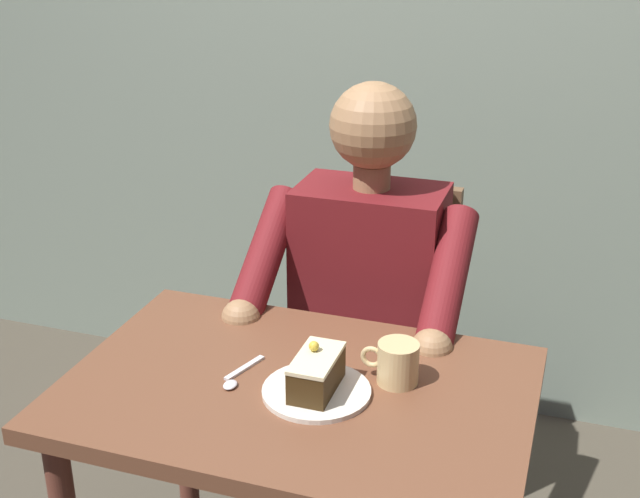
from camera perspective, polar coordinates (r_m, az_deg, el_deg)
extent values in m
cube|color=brown|center=(1.65, -1.59, -9.85)|extent=(0.91, 0.61, 0.04)
cylinder|color=brown|center=(2.17, -9.26, -12.48)|extent=(0.05, 0.05, 0.70)
cube|color=brown|center=(2.24, 3.37, -8.39)|extent=(0.42, 0.42, 0.04)
cube|color=brown|center=(2.29, 4.78, -0.77)|extent=(0.38, 0.04, 0.45)
cylinder|color=brown|center=(2.19, 6.67, -16.37)|extent=(0.04, 0.04, 0.44)
cylinder|color=brown|center=(2.27, -2.56, -14.62)|extent=(0.04, 0.04, 0.44)
cylinder|color=brown|center=(2.47, 8.49, -11.29)|extent=(0.04, 0.04, 0.44)
cylinder|color=brown|center=(2.54, 0.38, -9.96)|extent=(0.04, 0.04, 0.44)
cube|color=maroon|center=(2.09, 3.39, -2.31)|extent=(0.36, 0.22, 0.50)
sphere|color=#97704B|center=(1.96, 3.67, 8.46)|extent=(0.21, 0.21, 0.21)
cylinder|color=#97704B|center=(1.99, 3.58, 5.03)|extent=(0.09, 0.09, 0.06)
cylinder|color=maroon|center=(1.88, 8.81, -1.86)|extent=(0.08, 0.33, 0.26)
sphere|color=#97704B|center=(1.79, 7.68, -6.82)|extent=(0.09, 0.09, 0.09)
cylinder|color=maroon|center=(1.99, -3.72, -0.20)|extent=(0.08, 0.33, 0.26)
sphere|color=#97704B|center=(1.90, -5.46, -4.77)|extent=(0.09, 0.09, 0.09)
cylinder|color=#32283E|center=(2.10, 4.74, -10.65)|extent=(0.13, 0.38, 0.14)
cylinder|color=#32283E|center=(2.15, 0.01, -9.84)|extent=(0.13, 0.38, 0.14)
cylinder|color=silver|center=(1.61, -0.24, -9.76)|extent=(0.21, 0.21, 0.01)
cube|color=#372610|center=(1.59, -0.24, -8.63)|extent=(0.07, 0.14, 0.06)
cube|color=beige|center=(1.57, -0.24, -7.51)|extent=(0.07, 0.14, 0.01)
sphere|color=gold|center=(1.59, -0.38, -6.65)|extent=(0.02, 0.02, 0.02)
cylinder|color=tan|center=(1.63, 5.39, -7.82)|extent=(0.08, 0.08, 0.08)
torus|color=tan|center=(1.64, 3.59, -7.41)|extent=(0.05, 0.01, 0.05)
cylinder|color=black|center=(1.62, 5.43, -6.71)|extent=(0.07, 0.07, 0.01)
cube|color=silver|center=(1.69, -5.21, -8.15)|extent=(0.05, 0.11, 0.01)
ellipsoid|color=silver|center=(1.64, -6.19, -9.27)|extent=(0.03, 0.04, 0.01)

